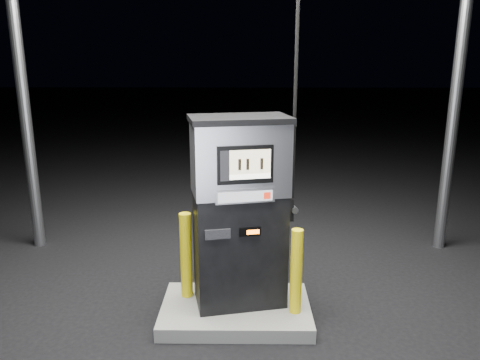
{
  "coord_description": "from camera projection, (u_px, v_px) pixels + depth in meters",
  "views": [
    {
      "loc": [
        0.1,
        -4.55,
        2.74
      ],
      "look_at": [
        0.05,
        0.0,
        1.55
      ],
      "focal_mm": 35.0,
      "sensor_mm": 36.0,
      "label": 1
    }
  ],
  "objects": [
    {
      "name": "ground",
      "position": [
        236.0,
        317.0,
        5.1
      ],
      "size": [
        80.0,
        80.0,
        0.0
      ],
      "primitive_type": "plane",
      "color": "black",
      "rests_on": "ground"
    },
    {
      "name": "pump_island",
      "position": [
        236.0,
        311.0,
        5.08
      ],
      "size": [
        1.6,
        1.0,
        0.15
      ],
      "primitive_type": "cube",
      "color": "slate",
      "rests_on": "ground"
    },
    {
      "name": "fuel_dispenser",
      "position": [
        240.0,
        211.0,
        4.89
      ],
      "size": [
        1.17,
        0.79,
        4.2
      ],
      "rotation": [
        0.0,
        0.0,
        0.21
      ],
      "color": "black",
      "rests_on": "pump_island"
    },
    {
      "name": "bollard_left",
      "position": [
        186.0,
        255.0,
        5.13
      ],
      "size": [
        0.16,
        0.16,
        0.97
      ],
      "primitive_type": "cylinder",
      "rotation": [
        0.0,
        0.0,
        0.27
      ],
      "color": "yellow",
      "rests_on": "pump_island"
    },
    {
      "name": "bollard_right",
      "position": [
        296.0,
        272.0,
        4.81
      ],
      "size": [
        0.15,
        0.15,
        0.92
      ],
      "primitive_type": "cylinder",
      "rotation": [
        0.0,
        0.0,
        0.24
      ],
      "color": "yellow",
      "rests_on": "pump_island"
    }
  ]
}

